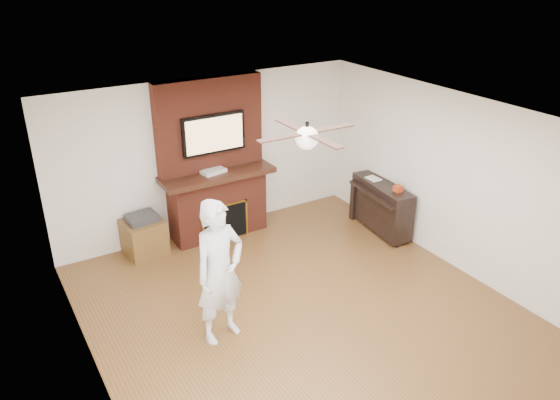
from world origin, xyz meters
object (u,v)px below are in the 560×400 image
fireplace (215,175)px  side_table (144,236)px  person (220,272)px  piano (381,206)px

fireplace → side_table: size_ratio=3.86×
person → side_table: person is taller
person → piano: person is taller
person → fireplace: bearing=54.2°
fireplace → side_table: (-1.23, -0.07, -0.70)m
person → piano: bearing=6.2°
fireplace → piano: bearing=-29.7°
fireplace → piano: 2.71m
piano → person: bearing=-155.1°
side_table → piano: size_ratio=0.50×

